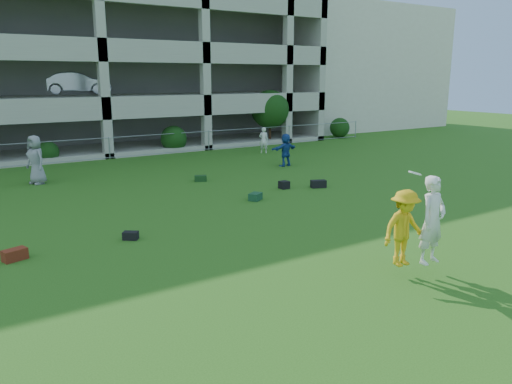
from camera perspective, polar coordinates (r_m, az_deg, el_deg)
ground at (r=11.76m, az=11.60°, el=-8.96°), size 100.00×100.00×0.00m
stucco_building at (r=47.12m, az=8.31°, el=13.73°), size 16.00×14.00×10.00m
bystander_c at (r=22.48m, az=-23.86°, el=3.39°), size 0.98×1.16×2.02m
bystander_d at (r=24.82m, az=3.40°, el=4.83°), size 1.54×0.61×1.62m
bystander_e at (r=29.06m, az=0.88°, el=5.95°), size 0.66×0.61×1.50m
bag_red_a at (r=13.53m, az=-25.86°, el=-6.46°), size 0.62×0.46×0.28m
bag_black_b at (r=14.11m, az=-14.14°, el=-4.85°), size 0.47×0.44×0.22m
bag_green_c at (r=17.97m, az=-0.07°, el=-0.53°), size 0.61×0.56×0.26m
crate_d at (r=19.87m, az=3.23°, el=0.83°), size 0.36×0.36×0.30m
bag_black_e at (r=20.17m, az=7.14°, el=0.93°), size 0.67×0.49×0.30m
bag_green_g at (r=21.36m, az=-6.36°, el=1.56°), size 0.58×0.48×0.25m
frisbee_contest at (r=11.51m, az=17.65°, el=-3.62°), size 1.56×0.88×2.16m
parking_garage at (r=36.29m, az=-21.06°, el=14.86°), size 30.00×14.00×12.00m
fence at (r=28.07m, az=-16.42°, el=4.88°), size 36.06×0.06×1.20m
shrub_row at (r=30.20m, az=-8.48°, el=7.52°), size 34.38×2.52×3.50m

